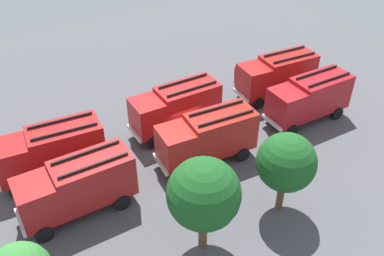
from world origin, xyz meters
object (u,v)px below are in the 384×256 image
at_px(tree_1, 204,194).
at_px(traffic_cone_2, 236,106).
at_px(fire_truck_1, 176,107).
at_px(firefighter_0, 236,74).
at_px(fire_truck_3, 309,97).
at_px(fire_truck_0, 277,74).
at_px(tree_0, 286,163).
at_px(fire_truck_2, 51,150).
at_px(traffic_cone_0, 244,83).
at_px(fire_truck_4, 207,136).
at_px(fire_truck_5, 77,185).
at_px(firefighter_1, 191,189).
at_px(traffic_cone_1, 268,147).

bearing_deg(tree_1, traffic_cone_2, -133.73).
distance_m(fire_truck_1, firefighter_0, 9.22).
relative_size(fire_truck_1, traffic_cone_2, 10.30).
bearing_deg(fire_truck_3, fire_truck_1, -22.40).
height_order(fire_truck_0, fire_truck_3, same).
bearing_deg(tree_1, fire_truck_1, -112.20).
distance_m(firefighter_0, tree_0, 16.19).
bearing_deg(tree_0, fire_truck_0, -129.31).
bearing_deg(firefighter_0, fire_truck_3, 132.29).
distance_m(fire_truck_2, traffic_cone_0, 18.74).
relative_size(tree_1, traffic_cone_2, 8.87).
bearing_deg(fire_truck_2, fire_truck_0, -173.80).
xyz_separation_m(fire_truck_3, tree_1, (14.23, 6.38, 2.04)).
bearing_deg(fire_truck_4, tree_0, 107.42).
bearing_deg(fire_truck_0, fire_truck_5, 17.68).
xyz_separation_m(firefighter_1, traffic_cone_1, (-7.68, -1.45, -0.75)).
bearing_deg(firefighter_1, fire_truck_3, 91.24).
bearing_deg(fire_truck_1, traffic_cone_0, -162.87).
relative_size(fire_truck_5, traffic_cone_2, 10.27).
bearing_deg(fire_truck_2, tree_1, 123.04).
height_order(firefighter_1, traffic_cone_2, firefighter_1).
distance_m(tree_0, tree_1, 5.82).
height_order(fire_truck_1, firefighter_1, fire_truck_1).
bearing_deg(traffic_cone_0, firefighter_0, -77.73).
distance_m(fire_truck_1, tree_1, 11.79).
bearing_deg(fire_truck_3, firefighter_1, 14.52).
height_order(fire_truck_3, traffic_cone_0, fire_truck_3).
xyz_separation_m(firefighter_1, traffic_cone_2, (-8.82, -7.18, -0.69)).
relative_size(fire_truck_1, firefighter_0, 4.17).
bearing_deg(traffic_cone_0, fire_truck_3, 99.84).
relative_size(fire_truck_5, firefighter_1, 3.94).
height_order(fire_truck_4, firefighter_0, fire_truck_4).
bearing_deg(firefighter_1, tree_0, 41.18).
height_order(fire_truck_3, tree_0, tree_0).
height_order(firefighter_0, tree_1, tree_1).
height_order(fire_truck_5, firefighter_0, fire_truck_5).
distance_m(fire_truck_3, traffic_cone_0, 7.24).
height_order(fire_truck_3, traffic_cone_1, fire_truck_3).
relative_size(fire_truck_1, firefighter_1, 3.95).
distance_m(fire_truck_1, firefighter_1, 8.04).
bearing_deg(fire_truck_2, firefighter_1, 139.10).
bearing_deg(traffic_cone_2, firefighter_0, -125.51).
distance_m(fire_truck_0, firefighter_0, 4.22).
distance_m(fire_truck_2, fire_truck_4, 10.70).
bearing_deg(fire_truck_0, firefighter_0, -59.35).
bearing_deg(fire_truck_0, traffic_cone_2, 6.37).
bearing_deg(fire_truck_2, traffic_cone_0, -165.72).
bearing_deg(tree_1, tree_0, -179.97).
relative_size(fire_truck_3, tree_1, 1.17).
height_order(fire_truck_0, traffic_cone_1, fire_truck_0).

